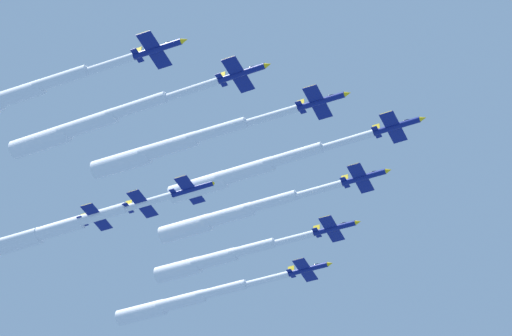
# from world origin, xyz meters

# --- Properties ---
(jet_lead) EXTENTS (45.42, 29.89, 3.65)m
(jet_lead) POSITION_xyz_m (-2.21, -0.78, 190.80)
(jet_lead) COLOR navy
(jet_port_inner) EXTENTS (43.27, 28.96, 3.73)m
(jet_port_inner) POSITION_xyz_m (-15.68, 3.81, 191.08)
(jet_port_inner) COLOR navy
(jet_starboard_inner) EXTENTS (44.76, 30.57, 3.72)m
(jet_starboard_inner) POSITION_xyz_m (-4.15, -16.47, 190.87)
(jet_starboard_inner) COLOR navy
(jet_port_mid) EXTENTS (39.97, 27.32, 3.68)m
(jet_port_mid) POSITION_xyz_m (-28.44, 8.81, 190.10)
(jet_port_mid) COLOR navy
(jet_starboard_mid) EXTENTS (46.10, 30.42, 3.72)m
(jet_starboard_mid) POSITION_xyz_m (-7.40, -31.58, 191.39)
(jet_starboard_mid) COLOR navy
(jet_port_outer) EXTENTS (44.77, 30.21, 3.65)m
(jet_port_outer) POSITION_xyz_m (-46.49, 10.89, 190.42)
(jet_port_outer) COLOR navy
(jet_starboard_outer) EXTENTS (41.10, 28.32, 3.68)m
(jet_starboard_outer) POSITION_xyz_m (-6.54, -45.49, 190.73)
(jet_starboard_outer) COLOR navy
(jet_trail_port) EXTENTS (45.41, 30.24, 3.69)m
(jet_trail_port) POSITION_xyz_m (-36.76, -23.54, 189.76)
(jet_trail_port) COLOR navy
(jet_trail_starboard) EXTENTS (45.55, 30.31, 3.69)m
(jet_trail_starboard) POSITION_xyz_m (-45.49, -29.23, 189.67)
(jet_trail_starboard) COLOR navy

